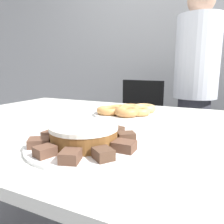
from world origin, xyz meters
The scene contains 24 objects.
wall_back centered at (0.00, 1.64, 1.30)m, with size 8.00×0.05×2.60m.
table centered at (0.00, 0.00, 0.68)m, with size 1.84×1.09×0.75m.
person_standing centered at (0.18, 0.99, 0.82)m, with size 0.32×0.32×1.56m.
office_chair_left centered at (-0.30, 0.95, 0.41)m, with size 0.50×0.50×0.88m.
plate_cake centered at (-0.01, -0.28, 0.76)m, with size 0.34×0.34×0.01m.
plate_donuts centered at (-0.06, 0.21, 0.76)m, with size 0.35×0.35×0.01m.
frosted_cake centered at (-0.01, -0.28, 0.79)m, with size 0.20×0.20×0.06m.
lamington_0 centered at (-0.11, -0.21, 0.77)m, with size 0.08×0.08×0.03m.
lamington_1 centered at (-0.14, -0.28, 0.77)m, with size 0.05×0.04×0.02m.
lamington_2 centered at (-0.12, -0.36, 0.77)m, with size 0.08×0.07×0.02m.
lamington_3 centered at (-0.05, -0.40, 0.77)m, with size 0.05×0.06×0.03m.
lamington_4 centered at (0.03, -0.40, 0.78)m, with size 0.06×0.06×0.03m.
lamington_5 centered at (0.09, -0.36, 0.78)m, with size 0.07×0.06×0.03m.
lamington_6 centered at (0.11, -0.28, 0.78)m, with size 0.06×0.05×0.03m.
lamington_7 centered at (0.09, -0.21, 0.78)m, with size 0.07×0.07×0.03m.
lamington_8 centered at (0.03, -0.16, 0.78)m, with size 0.06×0.07×0.03m.
lamington_9 centered at (-0.05, -0.16, 0.77)m, with size 0.06×0.06×0.03m.
donut_0 centered at (-0.06, 0.21, 0.78)m, with size 0.11×0.11×0.03m.
donut_1 centered at (-0.04, 0.13, 0.78)m, with size 0.12×0.12×0.04m.
donut_2 centered at (0.00, 0.18, 0.78)m, with size 0.11×0.11×0.03m.
donut_3 centered at (0.00, 0.26, 0.78)m, with size 0.12×0.12×0.04m.
donut_4 centered at (-0.07, 0.27, 0.78)m, with size 0.12×0.12×0.03m.
donut_5 centered at (-0.12, 0.23, 0.78)m, with size 0.10×0.10×0.03m.
donut_6 centered at (-0.14, 0.15, 0.78)m, with size 0.13×0.13×0.03m.
Camera 1 is at (0.32, -0.80, 0.98)m, focal length 35.00 mm.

